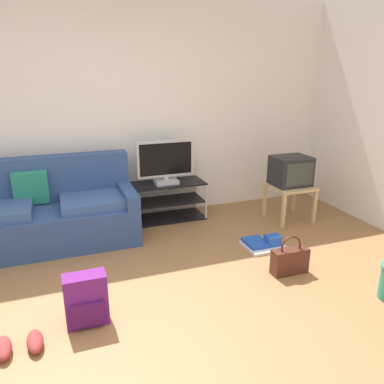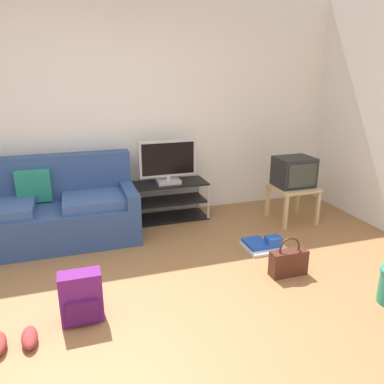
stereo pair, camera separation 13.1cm
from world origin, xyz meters
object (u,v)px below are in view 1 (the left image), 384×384
Objects in this scene: couch at (48,214)px; tv_stand at (166,201)px; flat_tv at (166,163)px; floor_tray at (264,243)px; side_table at (290,191)px; crt_tv at (291,171)px; sneakers_pair at (19,345)px; backpack at (86,300)px; handbag at (290,260)px.

tv_stand is (1.40, 0.23, -0.10)m from couch.
flat_tv is at bearing -90.00° from tv_stand.
floor_tray is at bearing -56.85° from tv_stand.
crt_tv is (0.00, 0.02, 0.25)m from side_table.
couch is 5.60× the size of sneakers_pair.
couch is 4.14× the size of crt_tv.
sneakers_pair is (-0.47, -0.16, -0.15)m from backpack.
flat_tv is 1.54m from floor_tray.
couch is 1.63m from backpack.
crt_tv is 1.12× the size of backpack.
side_table is at bearing -6.25° from couch.
floor_tray is (0.76, -1.16, -0.20)m from tv_stand.
flat_tv is 1.41× the size of side_table.
crt_tv is at bearing 90.00° from side_table.
crt_tv reaches higher than floor_tray.
side_table is at bearing -90.00° from crt_tv.
handbag is (1.85, 0.11, -0.06)m from backpack.
handbag is 2.34m from sneakers_pair.
backpack is at bearing -122.45° from flat_tv.
side_table is 1.12× the size of crt_tv.
crt_tv is 1.50m from handbag.
side_table is at bearing 57.02° from handbag.
tv_stand is at bearing 36.53° from backpack.
backpack is 1.86m from handbag.
crt_tv is 2.96m from backpack.
sneakers_pair is (-1.62, -1.97, -0.70)m from flat_tv.
sneakers_pair is (-0.22, -1.76, -0.29)m from couch.
crt_tv is (2.87, -0.30, 0.30)m from couch.
handbag is (-0.76, -1.18, -0.24)m from side_table.
couch is 4.65× the size of backpack.
couch is at bearing 174.06° from crt_tv.
flat_tv reaches higher than tv_stand.
crt_tv is (1.47, -0.53, 0.39)m from tv_stand.
couch is 3.69× the size of side_table.
backpack reaches higher than floor_tray.
flat_tv is 2.15× the size of sneakers_pair.
side_table is 1.52× the size of sneakers_pair.
floor_tray is at bearing 19.29° from sneakers_pair.
crt_tv is (1.47, -0.51, -0.11)m from flat_tv.
flat_tv is 1.94m from handbag.
couch is at bearing 173.75° from side_table.
tv_stand is 2.44× the size of backpack.
backpack reaches higher than sneakers_pair.
tv_stand is 1.57m from side_table.
floor_tray is at bearing -139.12° from side_table.
floor_tray is (-0.71, -0.61, -0.34)m from side_table.
flat_tv reaches higher than side_table.
flat_tv is at bearing 112.39° from handbag.
crt_tv is at bearing -19.09° from flat_tv.
side_table is 1.43m from handbag.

